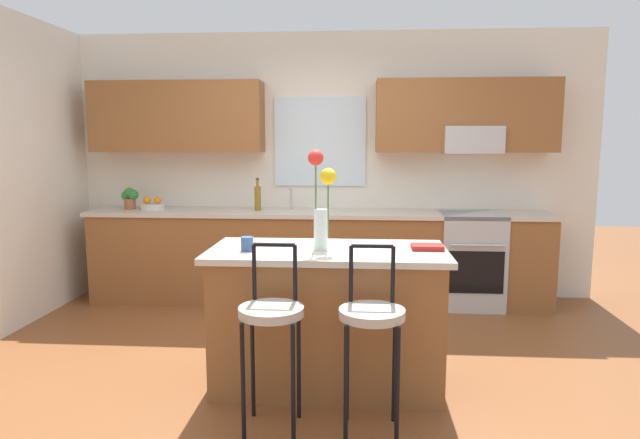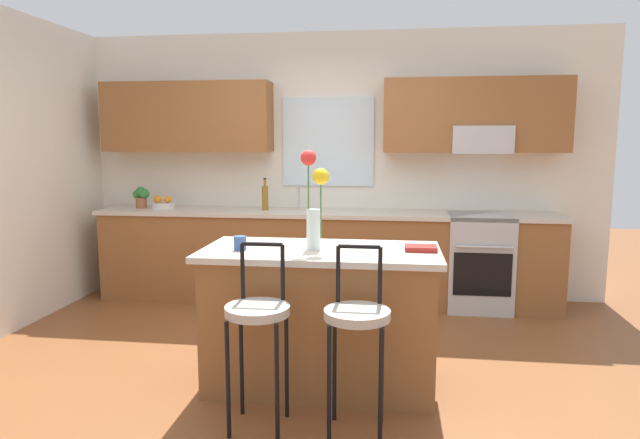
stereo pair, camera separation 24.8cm
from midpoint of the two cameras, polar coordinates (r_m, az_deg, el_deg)
name	(u,v)px [view 1 (the left image)]	position (r m, az deg, el deg)	size (l,w,h in m)	color
ground_plane	(299,369)	(4.06, -3.95, -15.25)	(14.00, 14.00, 0.00)	brown
back_wall_assembly	(323,151)	(5.69, -0.98, 7.14)	(5.60, 0.50, 2.70)	silver
counter_run	(318,256)	(5.53, -1.54, -3.80)	(4.56, 0.64, 0.92)	brown
sink_faucet	(291,195)	(5.61, -4.29, 2.51)	(0.02, 0.13, 0.23)	#B7BABC
oven_range	(469,259)	(5.56, 14.00, -4.03)	(0.60, 0.64, 0.92)	#B7BABC
kitchen_island	(328,317)	(3.66, -1.17, -10.09)	(1.53, 0.75, 0.92)	brown
bar_stool_near	(272,320)	(3.10, -7.37, -10.27)	(0.36, 0.36, 1.04)	black
bar_stool_middle	(372,322)	(3.04, 3.03, -10.58)	(0.36, 0.36, 1.04)	black
flower_vase	(322,199)	(3.48, -1.87, 2.15)	(0.18, 0.11, 0.64)	silver
mug_ceramic	(247,244)	(3.52, -9.58, -2.52)	(0.08, 0.08, 0.09)	#33518C
cookbook	(427,247)	(3.56, 9.10, -2.85)	(0.20, 0.15, 0.03)	maroon
fruit_bowl_oranges	(152,205)	(5.86, -18.14, 1.40)	(0.24, 0.24, 0.13)	silver
bottle_olive_oil	(258,198)	(5.53, -7.75, 2.27)	(0.06, 0.06, 0.32)	olive
potted_plant_small	(130,197)	(5.94, -20.24, 2.19)	(0.18, 0.12, 0.22)	#9E5B3D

